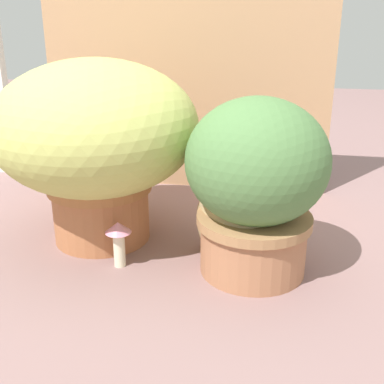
{
  "coord_description": "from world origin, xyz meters",
  "views": [
    {
      "loc": [
        0.3,
        -1.1,
        0.62
      ],
      "look_at": [
        0.1,
        0.04,
        0.18
      ],
      "focal_mm": 45.98,
      "sensor_mm": 36.0,
      "label": 1
    }
  ],
  "objects_px": {
    "grass_planter": "(96,137)",
    "cat": "(237,222)",
    "leafy_planter": "(256,182)",
    "mushroom_ornament_pink": "(119,236)"
  },
  "relations": [
    {
      "from": "cat",
      "to": "mushroom_ornament_pink",
      "type": "height_order",
      "value": "cat"
    },
    {
      "from": "leafy_planter",
      "to": "mushroom_ornament_pink",
      "type": "xyz_separation_m",
      "value": [
        -0.33,
        -0.04,
        -0.15
      ]
    },
    {
      "from": "grass_planter",
      "to": "mushroom_ornament_pink",
      "type": "xyz_separation_m",
      "value": [
        0.1,
        -0.15,
        -0.21
      ]
    },
    {
      "from": "cat",
      "to": "mushroom_ornament_pink",
      "type": "xyz_separation_m",
      "value": [
        -0.29,
        -0.05,
        -0.04
      ]
    },
    {
      "from": "grass_planter",
      "to": "leafy_planter",
      "type": "distance_m",
      "value": 0.45
    },
    {
      "from": "leafy_planter",
      "to": "mushroom_ornament_pink",
      "type": "bearing_deg",
      "value": -173.11
    },
    {
      "from": "cat",
      "to": "leafy_planter",
      "type": "bearing_deg",
      "value": -17.72
    },
    {
      "from": "grass_planter",
      "to": "cat",
      "type": "relative_size",
      "value": 1.44
    },
    {
      "from": "grass_planter",
      "to": "cat",
      "type": "height_order",
      "value": "grass_planter"
    },
    {
      "from": "cat",
      "to": "grass_planter",
      "type": "bearing_deg",
      "value": 166.24
    }
  ]
}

